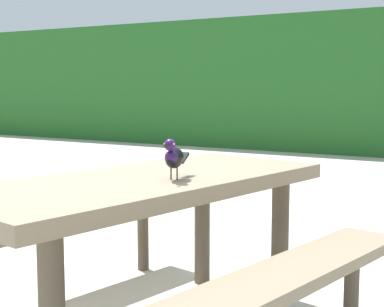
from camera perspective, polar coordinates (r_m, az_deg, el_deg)
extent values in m
cube|color=#84725B|center=(2.62, -4.54, -3.04)|extent=(1.09, 1.91, 0.07)
cylinder|color=brown|center=(3.38, 1.01, -7.23)|extent=(0.09, 0.09, 0.67)
cylinder|color=brown|center=(3.07, 8.67, -8.73)|extent=(0.09, 0.09, 0.67)
cube|color=#84725B|center=(3.21, -13.25, -6.67)|extent=(0.60, 1.73, 0.05)
cylinder|color=brown|center=(3.66, -4.85, -8.42)|extent=(0.07, 0.07, 0.39)
cube|color=#84725B|center=(2.26, 8.26, -12.30)|extent=(0.60, 1.73, 0.05)
cylinder|color=brown|center=(2.86, 15.45, -13.01)|extent=(0.07, 0.07, 0.39)
ellipsoid|color=black|center=(2.51, -1.74, -0.45)|extent=(0.10, 0.16, 0.09)
ellipsoid|color=#2D144C|center=(2.47, -2.03, -0.40)|extent=(0.07, 0.08, 0.06)
sphere|color=#2D144C|center=(2.45, -2.18, 0.86)|extent=(0.05, 0.05, 0.05)
sphere|color=#EAE08C|center=(2.43, -1.83, 0.94)|extent=(0.01, 0.01, 0.01)
sphere|color=#EAE08C|center=(2.44, -2.70, 0.96)|extent=(0.01, 0.01, 0.01)
cone|color=black|center=(2.41, -2.48, 0.76)|extent=(0.02, 0.03, 0.02)
cube|color=black|center=(2.62, -0.93, -0.43)|extent=(0.06, 0.10, 0.04)
cylinder|color=#47423D|center=(2.51, -1.48, -2.02)|extent=(0.01, 0.01, 0.05)
cylinder|color=#47423D|center=(2.52, -2.09, -1.99)|extent=(0.01, 0.01, 0.05)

